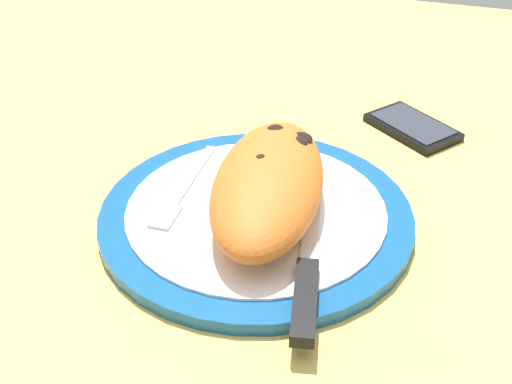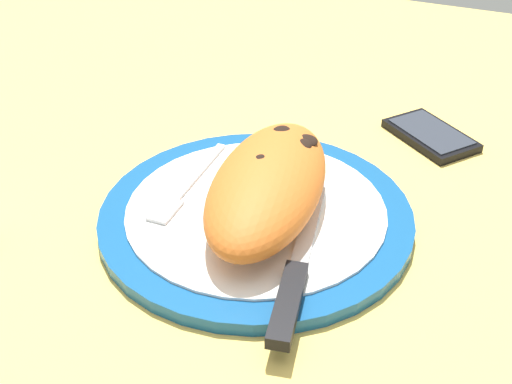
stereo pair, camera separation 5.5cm
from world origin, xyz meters
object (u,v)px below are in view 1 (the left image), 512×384
(plate, at_px, (256,215))
(knife, at_px, (307,277))
(fork, at_px, (181,192))
(calzone, at_px, (269,184))
(smartphone, at_px, (413,127))

(plate, relative_size, knife, 1.40)
(fork, bearing_deg, plate, 89.28)
(plate, relative_size, calzone, 1.30)
(plate, height_order, knife, knife)
(fork, xyz_separation_m, smartphone, (-0.24, 0.21, -0.01))
(knife, bearing_deg, plate, -140.23)
(calzone, bearing_deg, smartphone, 153.87)
(calzone, relative_size, knife, 1.08)
(plate, height_order, smartphone, plate)
(plate, relative_size, fork, 2.00)
(knife, distance_m, smartphone, 0.34)
(calzone, distance_m, fork, 0.10)
(plate, height_order, fork, fork)
(plate, xyz_separation_m, fork, (-0.00, -0.08, 0.01))
(fork, height_order, knife, knife)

